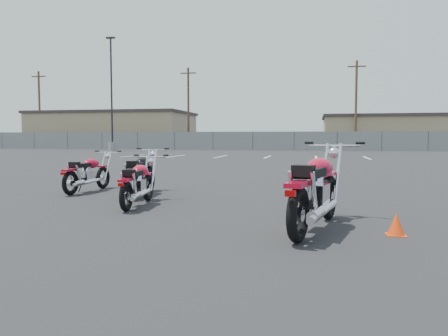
% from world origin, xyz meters
% --- Properties ---
extents(ground, '(120.00, 120.00, 0.00)m').
position_xyz_m(ground, '(0.00, 0.00, 0.00)').
color(ground, black).
rests_on(ground, ground).
extents(motorcycle_front_red, '(0.72, 1.86, 0.91)m').
position_xyz_m(motorcycle_front_red, '(-3.13, 1.52, 0.41)').
color(motorcycle_front_red, black).
rests_on(motorcycle_front_red, ground).
extents(motorcycle_second_black, '(0.78, 2.01, 0.98)m').
position_xyz_m(motorcycle_second_black, '(-1.73, 1.23, 0.45)').
color(motorcycle_second_black, black).
rests_on(motorcycle_second_black, ground).
extents(motorcycle_third_red, '(0.70, 1.82, 0.89)m').
position_xyz_m(motorcycle_third_red, '(-1.22, -0.15, 0.41)').
color(motorcycle_third_red, black).
rests_on(motorcycle_third_red, ground).
extents(motorcycle_rear_red, '(1.08, 2.37, 1.16)m').
position_xyz_m(motorcycle_rear_red, '(1.90, -1.60, 0.53)').
color(motorcycle_rear_red, black).
rests_on(motorcycle_rear_red, ground).
extents(training_cone_near, '(0.25, 0.25, 0.30)m').
position_xyz_m(training_cone_near, '(1.83, 1.12, 0.15)').
color(training_cone_near, '#FF410D').
rests_on(training_cone_near, ground).
extents(training_cone_far, '(0.23, 0.23, 0.28)m').
position_xyz_m(training_cone_far, '(2.89, -1.72, 0.14)').
color(training_cone_far, '#FF410D').
rests_on(training_cone_far, ground).
extents(light_pole_west, '(0.80, 0.70, 10.10)m').
position_xyz_m(light_pole_west, '(-15.89, 28.97, 2.62)').
color(light_pole_west, gray).
rests_on(light_pole_west, ground).
extents(chainlink_fence, '(80.06, 0.06, 1.80)m').
position_xyz_m(chainlink_fence, '(-0.00, 35.00, 0.90)').
color(chainlink_fence, slate).
rests_on(chainlink_fence, ground).
extents(tan_building_west, '(18.40, 10.40, 4.30)m').
position_xyz_m(tan_building_west, '(-22.00, 42.00, 2.16)').
color(tan_building_west, '#9B8864').
rests_on(tan_building_west, ground).
extents(tan_building_east, '(14.40, 9.40, 3.70)m').
position_xyz_m(tan_building_east, '(10.00, 44.00, 1.86)').
color(tan_building_east, '#9B8864').
rests_on(tan_building_east, ground).
extents(utility_pole_a, '(1.80, 0.24, 9.00)m').
position_xyz_m(utility_pole_a, '(-30.00, 39.00, 4.69)').
color(utility_pole_a, '#472F20').
rests_on(utility_pole_a, ground).
extents(utility_pole_b, '(1.80, 0.24, 9.00)m').
position_xyz_m(utility_pole_b, '(-12.00, 40.00, 4.69)').
color(utility_pole_b, '#472F20').
rests_on(utility_pole_b, ground).
extents(utility_pole_c, '(1.80, 0.24, 9.00)m').
position_xyz_m(utility_pole_c, '(6.00, 39.00, 4.69)').
color(utility_pole_c, '#472F20').
rests_on(utility_pole_c, ground).
extents(parking_line_stripes, '(15.12, 4.00, 0.01)m').
position_xyz_m(parking_line_stripes, '(-2.50, 20.00, 0.00)').
color(parking_line_stripes, silver).
rests_on(parking_line_stripes, ground).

